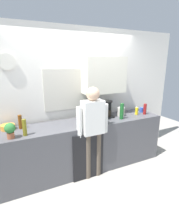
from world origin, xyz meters
name	(u,v)px	position (x,y,z in m)	size (l,w,h in m)	color
ground_plane	(92,175)	(0.00, 0.00, 0.00)	(8.00, 8.00, 0.00)	#9E998E
kitchen_counter	(85,145)	(0.00, 0.30, 0.46)	(3.05, 0.64, 0.93)	#4C4C51
dishwasher_panel	(88,157)	(-0.09, -0.03, 0.42)	(0.56, 0.02, 0.84)	black
back_wall_assembly	(79,95)	(0.06, 0.70, 1.36)	(4.65, 0.42, 2.60)	white
coffee_maker	(107,110)	(0.52, 0.39, 1.08)	(0.20, 0.20, 0.33)	black
bottle_clear_soda	(104,113)	(0.35, 0.23, 1.07)	(0.09, 0.09, 0.28)	#2D8C33
bottle_amber_beer	(20,122)	(-1.08, 0.45, 1.04)	(0.06, 0.06, 0.23)	brown
bottle_green_wine	(122,111)	(0.69, 0.16, 1.08)	(0.07, 0.07, 0.30)	#195923
bottle_dark_sauce	(91,116)	(0.11, 0.29, 1.02)	(0.06, 0.06, 0.18)	black
bottle_red_vinegar	(145,109)	(1.31, 0.21, 1.04)	(0.06, 0.06, 0.22)	maroon
bottle_olive_oil	(25,127)	(-1.05, 0.13, 1.05)	(0.06, 0.06, 0.25)	olive
cup_blue_mug	(141,110)	(1.36, 0.36, 0.98)	(0.08, 0.08, 0.10)	#3351B2
mixing_bowl	(8,127)	(-1.27, 0.51, 0.97)	(0.22, 0.22, 0.08)	orange
potted_plant	(10,130)	(-1.25, 0.11, 1.06)	(0.15, 0.15, 0.23)	#9E5638
dish_soap	(137,111)	(1.14, 0.26, 1.01)	(0.06, 0.06, 0.18)	yellow
storage_canister	(121,112)	(0.80, 0.33, 1.01)	(0.14, 0.14, 0.17)	silver
person_at_sink	(93,126)	(0.00, 0.00, 0.95)	(0.57, 0.22, 1.60)	brown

